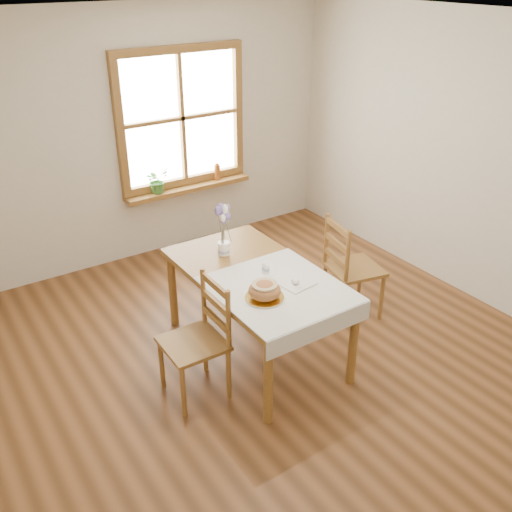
{
  "coord_description": "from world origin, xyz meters",
  "views": [
    {
      "loc": [
        -2.16,
        -2.95,
        2.95
      ],
      "look_at": [
        0.0,
        0.3,
        0.9
      ],
      "focal_mm": 40.0,
      "sensor_mm": 36.0,
      "label": 1
    }
  ],
  "objects": [
    {
      "name": "flower_vase",
      "position": [
        -0.06,
        0.7,
        0.8
      ],
      "size": [
        0.11,
        0.11,
        0.11
      ],
      "primitive_type": "cylinder",
      "rotation": [
        0.0,
        0.0,
        0.14
      ],
      "color": "white",
      "rests_on": "dining_table"
    },
    {
      "name": "egg_napkin",
      "position": [
        0.15,
        -0.03,
        0.77
      ],
      "size": [
        0.26,
        0.23,
        0.01
      ],
      "primitive_type": "cube",
      "rotation": [
        0.0,
        0.0,
        0.13
      ],
      "color": "silver",
      "rests_on": "table_linen"
    },
    {
      "name": "potted_plant",
      "position": [
        0.14,
        2.4,
        0.82
      ],
      "size": [
        0.31,
        0.33,
        0.21
      ],
      "primitive_type": "imported",
      "rotation": [
        0.0,
        0.0,
        0.26
      ],
      "color": "#3C7A30",
      "rests_on": "window_sill"
    },
    {
      "name": "lavender_bouquet",
      "position": [
        -0.06,
        0.7,
        1.02
      ],
      "size": [
        0.18,
        0.18,
        0.33
      ],
      "primitive_type": null,
      "color": "#695699",
      "rests_on": "flower_vase"
    },
    {
      "name": "ground",
      "position": [
        0.0,
        0.0,
        0.0
      ],
      "size": [
        5.0,
        5.0,
        0.0
      ],
      "primitive_type": "plane",
      "color": "brown",
      "rests_on": "ground"
    },
    {
      "name": "chair_right",
      "position": [
        1.07,
        0.3,
        0.48
      ],
      "size": [
        0.55,
        0.53,
        0.95
      ],
      "primitive_type": null,
      "rotation": [
        0.0,
        0.0,
        1.36
      ],
      "color": "olive",
      "rests_on": "ground"
    },
    {
      "name": "window_sill",
      "position": [
        0.5,
        2.4,
        0.69
      ],
      "size": [
        1.46,
        0.2,
        0.05
      ],
      "color": "olive",
      "rests_on": "ground"
    },
    {
      "name": "chair_left",
      "position": [
        -0.67,
        0.12,
        0.46
      ],
      "size": [
        0.46,
        0.44,
        0.93
      ],
      "primitive_type": null,
      "rotation": [
        0.0,
        0.0,
        -1.59
      ],
      "color": "olive",
      "rests_on": "ground"
    },
    {
      "name": "dining_table",
      "position": [
        0.0,
        0.3,
        0.66
      ],
      "size": [
        0.9,
        1.6,
        0.75
      ],
      "color": "olive",
      "rests_on": "ground"
    },
    {
      "name": "salt_shaker",
      "position": [
        0.06,
        0.23,
        0.8
      ],
      "size": [
        0.05,
        0.05,
        0.09
      ],
      "primitive_type": "cylinder",
      "rotation": [
        0.0,
        0.0,
        0.16
      ],
      "color": "white",
      "rests_on": "table_linen"
    },
    {
      "name": "pepper_shaker",
      "position": [
        0.06,
        0.26,
        0.81
      ],
      "size": [
        0.06,
        0.06,
        0.1
      ],
      "primitive_type": "cylinder",
      "rotation": [
        0.0,
        0.0,
        -0.25
      ],
      "color": "white",
      "rests_on": "table_linen"
    },
    {
      "name": "amber_bottle",
      "position": [
        0.87,
        2.4,
        0.81
      ],
      "size": [
        0.08,
        0.08,
        0.19
      ],
      "primitive_type": "cylinder",
      "rotation": [
        0.0,
        0.0,
        -0.25
      ],
      "color": "#AC5D1F",
      "rests_on": "window_sill"
    },
    {
      "name": "eggs",
      "position": [
        0.15,
        -0.03,
        0.79
      ],
      "size": [
        0.2,
        0.19,
        0.04
      ],
      "primitive_type": null,
      "rotation": [
        0.0,
        0.0,
        0.13
      ],
      "color": "white",
      "rests_on": "egg_napkin"
    },
    {
      "name": "bread_plate",
      "position": [
        -0.17,
        -0.06,
        0.77
      ],
      "size": [
        0.32,
        0.32,
        0.01
      ],
      "primitive_type": "cylinder",
      "rotation": [
        0.0,
        0.0,
        -0.2
      ],
      "color": "white",
      "rests_on": "table_linen"
    },
    {
      "name": "window",
      "position": [
        0.5,
        2.47,
        1.45
      ],
      "size": [
        1.46,
        0.08,
        1.46
      ],
      "color": "olive",
      "rests_on": "ground"
    },
    {
      "name": "bread_loaf",
      "position": [
        -0.17,
        -0.06,
        0.84
      ],
      "size": [
        0.24,
        0.24,
        0.13
      ],
      "primitive_type": "ellipsoid",
      "color": "#B3733F",
      "rests_on": "bread_plate"
    },
    {
      "name": "room_walls",
      "position": [
        0.0,
        0.0,
        1.71
      ],
      "size": [
        4.6,
        5.1,
        2.65
      ],
      "color": "beige",
      "rests_on": "ground"
    },
    {
      "name": "table_linen",
      "position": [
        0.0,
        -0.0,
        0.76
      ],
      "size": [
        0.91,
        0.99,
        0.01
      ],
      "primitive_type": "cube",
      "color": "silver",
      "rests_on": "dining_table"
    }
  ]
}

